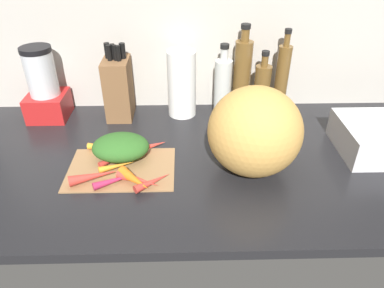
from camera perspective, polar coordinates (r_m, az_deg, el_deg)
ground_plane at (r=118.79cm, az=-0.80°, el=-2.46°), size 170.00×80.00×3.00cm
wall_back at (r=140.35cm, az=-1.11°, el=17.53°), size 170.00×3.00×60.00cm
cutting_board at (r=113.74cm, az=-11.14°, el=-3.82°), size 32.84×22.14×0.80cm
carrot_0 at (r=116.29cm, az=-12.22°, el=-2.19°), size 9.37×9.25×2.05cm
carrot_1 at (r=106.94cm, az=-12.14°, el=-5.63°), size 12.58×7.85×2.28cm
carrot_2 at (r=109.18cm, az=-15.39°, el=-4.95°), size 14.31×7.67×3.17cm
carrot_3 at (r=105.34cm, az=-8.56°, el=-5.65°), size 13.31×8.25×2.90cm
carrot_4 at (r=112.67cm, az=-11.85°, el=-3.42°), size 11.13×6.07×2.04cm
carrot_5 at (r=104.51cm, az=-6.24°, el=-5.97°), size 11.04×9.02×2.44cm
carrot_6 at (r=121.31cm, az=-12.55°, el=-0.59°), size 16.84×4.64×2.16cm
carrot_7 at (r=118.95cm, az=-7.06°, el=-0.46°), size 13.24×8.69×3.04cm
carrot_8 at (r=104.97cm, az=-9.11°, el=-5.63°), size 10.96×10.76×3.58cm
carrot_greens_pile at (r=116.03cm, az=-11.28°, el=-0.47°), size 18.12×13.94×7.67cm
winter_squash at (r=106.31cm, az=9.94°, el=1.96°), size 27.78×27.25×26.91cm
knife_block at (r=139.12cm, az=-11.62°, el=8.80°), size 9.44×13.65×28.28cm
blender_appliance at (r=146.18cm, az=-22.41°, el=8.17°), size 14.42×14.42×27.74cm
paper_towel_roll at (r=137.62cm, az=-1.64°, el=9.55°), size 10.76×10.76×25.36cm
bottle_0 at (r=137.95cm, az=4.91°, el=9.07°), size 6.48×6.48×28.10cm
bottle_1 at (r=140.11cm, az=7.95°, el=10.67°), size 6.69×6.69×34.32cm
bottle_2 at (r=139.72cm, az=10.99°, el=8.42°), size 6.06×6.06×25.79cm
bottle_3 at (r=142.16cm, az=14.04°, el=10.00°), size 5.06×5.06×32.97cm
dish_rack at (r=133.23cm, az=27.87°, el=0.90°), size 26.81×23.98×10.04cm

